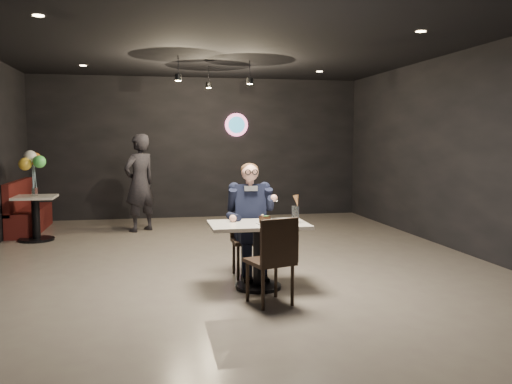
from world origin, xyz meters
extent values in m
plane|color=slate|center=(0.00, 0.00, 0.00)|extent=(9.00, 9.00, 0.00)
cube|color=black|center=(0.00, 2.00, 2.88)|extent=(1.40, 1.20, 0.36)
cube|color=white|center=(0.12, -1.31, 0.38)|extent=(1.10, 0.70, 0.75)
cube|color=black|center=(0.12, -0.76, 0.46)|extent=(0.42, 0.46, 0.92)
cube|color=black|center=(0.12, -1.90, 0.46)|extent=(0.53, 0.56, 0.92)
cube|color=black|center=(0.12, -0.76, 0.72)|extent=(0.60, 0.80, 1.44)
cylinder|color=white|center=(0.19, -1.37, 0.76)|extent=(0.23, 0.23, 0.01)
cube|color=black|center=(0.18, -1.40, 0.80)|extent=(0.12, 0.11, 0.07)
ellipsoid|color=#287C30|center=(0.19, -1.40, 0.84)|extent=(0.06, 0.04, 0.01)
cylinder|color=silver|center=(0.54, -1.33, 0.84)|extent=(0.08, 0.08, 0.18)
cone|color=#B7824B|center=(0.55, -1.36, 1.00)|extent=(0.08, 0.08, 0.13)
cube|color=#4E1210|center=(-3.25, 3.26, 0.47)|extent=(0.47, 1.88, 0.94)
cube|color=white|center=(-2.95, 2.26, 0.41)|extent=(0.66, 0.66, 0.82)
cylinder|color=silver|center=(-2.95, 2.26, 0.82)|extent=(0.10, 0.10, 0.14)
cube|color=yellow|center=(-2.95, 2.26, 1.22)|extent=(0.38, 0.38, 0.63)
imported|color=black|center=(-1.25, 2.87, 0.89)|extent=(0.78, 0.74, 1.79)
camera|label=1|loc=(-1.08, -7.22, 1.69)|focal=38.00mm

